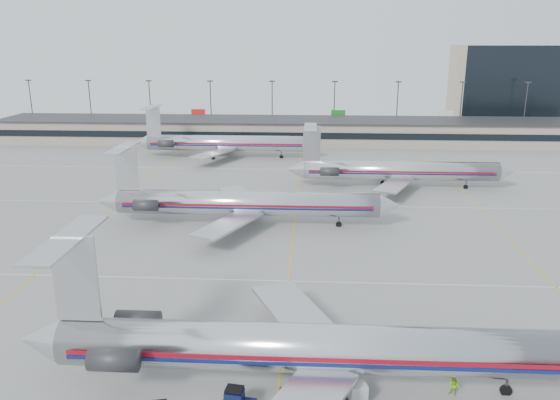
# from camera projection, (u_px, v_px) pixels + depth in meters

# --- Properties ---
(ground) EXTENTS (260.00, 260.00, 0.00)m
(ground) POSITION_uv_depth(u_px,v_px,m) (285.00, 325.00, 53.05)
(ground) COLOR gray
(ground) RESTS_ON ground
(apron_markings) EXTENTS (160.00, 0.15, 0.02)m
(apron_markings) POSITION_uv_depth(u_px,v_px,m) (289.00, 281.00, 62.63)
(apron_markings) COLOR silver
(apron_markings) RESTS_ON ground
(terminal) EXTENTS (162.00, 17.00, 6.25)m
(terminal) POSITION_uv_depth(u_px,v_px,m) (302.00, 131.00, 145.98)
(terminal) COLOR gray
(terminal) RESTS_ON ground
(light_mast_row) EXTENTS (163.60, 0.40, 15.28)m
(light_mast_row) POSITION_uv_depth(u_px,v_px,m) (303.00, 104.00, 157.88)
(light_mast_row) COLOR #38383D
(light_mast_row) RESTS_ON ground
(distant_building) EXTENTS (30.00, 20.00, 25.00)m
(distant_building) POSITION_uv_depth(u_px,v_px,m) (504.00, 87.00, 168.78)
(distant_building) COLOR tan
(distant_building) RESTS_ON ground
(jet_foreground) EXTENTS (48.11, 28.33, 12.59)m
(jet_foreground) POSITION_uv_depth(u_px,v_px,m) (309.00, 347.00, 42.42)
(jet_foreground) COLOR silver
(jet_foreground) RESTS_ON ground
(jet_second_row) EXTENTS (45.19, 26.61, 11.83)m
(jet_second_row) POSITION_uv_depth(u_px,v_px,m) (241.00, 203.00, 80.65)
(jet_second_row) COLOR silver
(jet_second_row) RESTS_ON ground
(jet_third_row) EXTENTS (42.16, 25.93, 11.53)m
(jet_third_row) POSITION_uv_depth(u_px,v_px,m) (395.00, 170.00, 101.10)
(jet_third_row) COLOR silver
(jet_third_row) RESTS_ON ground
(jet_back_row) EXTENTS (43.77, 26.92, 11.97)m
(jet_back_row) POSITION_uv_depth(u_px,v_px,m) (223.00, 143.00, 127.10)
(jet_back_row) COLOR silver
(jet_back_row) RESTS_ON ground
(uld_container) EXTENTS (1.87, 1.68, 1.68)m
(uld_container) POSITION_uv_depth(u_px,v_px,m) (357.00, 393.00, 41.42)
(uld_container) COLOR #2D2D30
(uld_container) RESTS_ON ground
(belt_loader) EXTENTS (4.71, 2.35, 2.41)m
(belt_loader) POSITION_uv_depth(u_px,v_px,m) (329.00, 371.00, 44.56)
(belt_loader) COLOR #9C9C9C
(belt_loader) RESTS_ON ground
(ramp_worker_near) EXTENTS (0.79, 0.72, 1.82)m
(ramp_worker_near) POSITION_uv_depth(u_px,v_px,m) (409.00, 363.00, 45.12)
(ramp_worker_near) COLOR #AFE815
(ramp_worker_near) RESTS_ON ground
(ramp_worker_far) EXTENTS (1.03, 0.94, 1.70)m
(ramp_worker_far) POSITION_uv_depth(u_px,v_px,m) (454.00, 386.00, 42.25)
(ramp_worker_far) COLOR #7EC312
(ramp_worker_far) RESTS_ON ground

